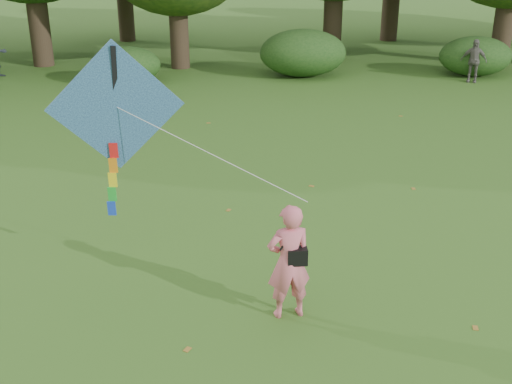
{
  "coord_description": "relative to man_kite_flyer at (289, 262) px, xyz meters",
  "views": [
    {
      "loc": [
        -1.1,
        -7.89,
        5.59
      ],
      "look_at": [
        -0.26,
        2.0,
        1.5
      ],
      "focal_mm": 45.0,
      "sensor_mm": 36.0,
      "label": 1
    }
  ],
  "objects": [
    {
      "name": "fallen_leaves",
      "position": [
        -0.74,
        3.24,
        -0.93
      ],
      "size": [
        11.37,
        12.87,
        0.01
      ],
      "color": "olive",
      "rests_on": "ground"
    },
    {
      "name": "man_kite_flyer",
      "position": [
        0.0,
        0.0,
        0.0
      ],
      "size": [
        0.74,
        0.55,
        1.87
      ],
      "primitive_type": "imported",
      "rotation": [
        0.0,
        0.0,
        3.3
      ],
      "color": "#DF6978",
      "rests_on": "ground"
    },
    {
      "name": "bystander_right",
      "position": [
        9.32,
        15.66,
        -0.1
      ],
      "size": [
        1.05,
        0.81,
        1.67
      ],
      "primitive_type": "imported",
      "rotation": [
        0.0,
        0.0,
        -0.48
      ],
      "color": "slate",
      "rests_on": "ground"
    },
    {
      "name": "shrub_band",
      "position": [
        -0.84,
        17.04,
        -0.08
      ],
      "size": [
        39.15,
        3.22,
        1.88
      ],
      "color": "#264919",
      "rests_on": "ground"
    },
    {
      "name": "ground",
      "position": [
        -0.12,
        -0.57,
        -0.93
      ],
      "size": [
        100.0,
        100.0,
        0.0
      ],
      "primitive_type": "plane",
      "color": "#265114",
      "rests_on": "ground"
    },
    {
      "name": "crossbody_bag",
      "position": [
        0.12,
        -0.03,
        0.12
      ],
      "size": [
        0.43,
        0.2,
        0.72
      ],
      "color": "black",
      "rests_on": "ground"
    },
    {
      "name": "flying_kite",
      "position": [
        -2.61,
        1.7,
        1.96
      ],
      "size": [
        3.95,
        2.0,
        3.01
      ],
      "color": "#245C9E",
      "rests_on": "ground"
    }
  ]
}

